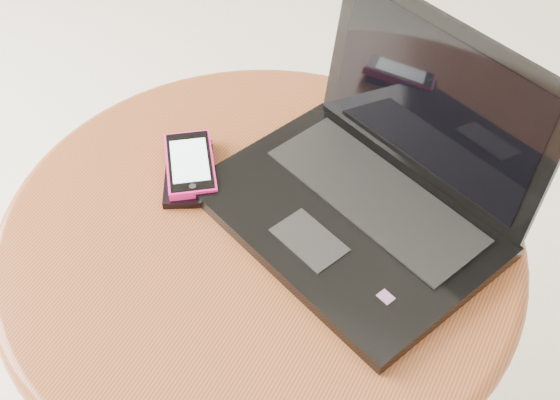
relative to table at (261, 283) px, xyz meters
The scene contains 4 objects.
table is the anchor object (origin of this frame).
laptop 0.20m from the table, 41.78° to the left, with size 0.41×0.37×0.22m.
phone_black 0.17m from the table, 163.04° to the left, with size 0.11×0.13×0.01m.
phone_pink 0.18m from the table, 160.55° to the left, with size 0.11×0.12×0.01m.
Camera 1 is at (0.30, -0.59, 1.20)m, focal length 48.45 mm.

